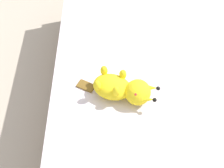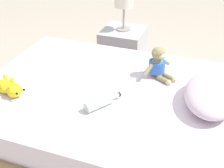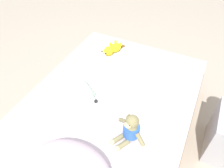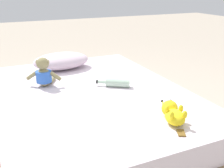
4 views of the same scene
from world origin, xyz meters
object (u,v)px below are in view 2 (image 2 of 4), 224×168
(bed, at_px, (112,116))
(pillow, at_px, (211,94))
(glass_bottle, at_px, (100,103))
(plush_yellow_creature, at_px, (9,88))
(plush_monkey, at_px, (158,65))
(bedside_lamp, at_px, (124,4))
(nightstand, at_px, (123,50))

(bed, height_order, pillow, pillow)
(glass_bottle, bearing_deg, bed, 178.22)
(plush_yellow_creature, bearing_deg, pillow, 104.61)
(plush_monkey, distance_m, bedside_lamp, 0.96)
(bed, xyz_separation_m, pillow, (-0.06, 0.65, 0.30))
(plush_yellow_creature, bearing_deg, glass_bottle, 95.70)
(plush_monkey, relative_size, plush_yellow_creature, 0.81)
(plush_monkey, bearing_deg, plush_yellow_creature, -57.36)
(glass_bottle, xyz_separation_m, nightstand, (-1.29, -0.26, -0.25))
(plush_monkey, xyz_separation_m, bedside_lamp, (-0.78, -0.52, 0.18))
(plush_yellow_creature, bearing_deg, bedside_lamp, 164.46)
(plush_yellow_creature, height_order, bedside_lamp, bedside_lamp)
(bedside_lamp, bearing_deg, pillow, 42.12)
(pillow, height_order, plush_yellow_creature, pillow)
(glass_bottle, bearing_deg, pillow, 112.59)
(glass_bottle, xyz_separation_m, bedside_lamp, (-1.29, -0.26, 0.24))
(pillow, bearing_deg, bedside_lamp, -137.88)
(bed, height_order, plush_yellow_creature, plush_yellow_creature)
(bed, xyz_separation_m, plush_monkey, (-0.30, 0.26, 0.32))
(pillow, distance_m, nightstand, 1.41)
(plush_monkey, distance_m, nightstand, 0.99)
(bedside_lamp, bearing_deg, bed, 13.92)
(plush_monkey, bearing_deg, glass_bottle, -27.05)
(bed, distance_m, nightstand, 1.11)
(bed, xyz_separation_m, bedside_lamp, (-1.08, -0.27, 0.51))
(nightstand, xyz_separation_m, bedside_lamp, (0.00, 0.00, 0.50))
(pillow, bearing_deg, bed, -84.80)
(plush_monkey, bearing_deg, pillow, 59.20)
(pillow, distance_m, plush_yellow_creature, 1.34)
(bed, bearing_deg, glass_bottle, -1.78)
(plush_yellow_creature, relative_size, glass_bottle, 1.30)
(bed, distance_m, glass_bottle, 0.34)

